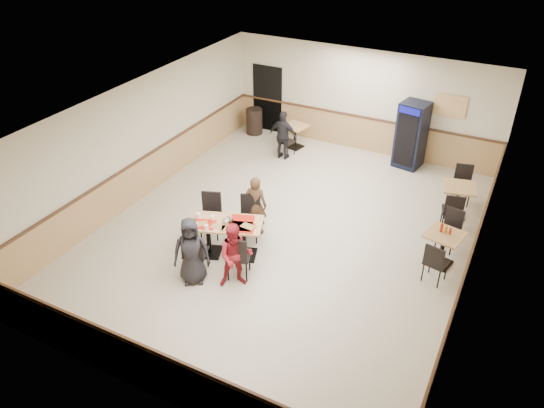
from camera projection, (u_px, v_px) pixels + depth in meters
The scene contains 20 objects.
ground at pixel (287, 233), 12.19m from camera, with size 10.00×10.00×0.00m, color beige.
room_shell at pixel (396, 180), 13.12m from camera, with size 10.00×10.00×10.00m.
main_table at pixel (226, 233), 11.22m from camera, with size 1.72×1.26×0.83m.
main_chairs at pixel (224, 234), 11.24m from camera, with size 1.91×2.17×1.05m.
diner_woman_left at pixel (191, 251), 10.38m from camera, with size 0.72×0.47×1.47m, color black.
diner_woman_right at pixel (236, 256), 10.30m from camera, with size 0.68×0.53×1.41m, color maroon.
diner_man_opposite at pixel (256, 205), 11.87m from camera, with size 0.52×0.34×1.43m, color #503522.
lone_diner at pixel (283, 135), 15.06m from camera, with size 0.84×0.35×1.43m, color black.
tabletop_clutter at pixel (226, 224), 10.98m from camera, with size 1.38×1.03×0.12m.
side_table_near at pixel (443, 244), 10.96m from camera, with size 0.84×0.84×0.76m.
side_table_near_chair_south at pixel (436, 261), 10.52m from camera, with size 0.44×0.44×0.96m, color black, non-canonical shape.
side_table_near_chair_north at pixel (449, 230), 11.44m from camera, with size 0.44×0.44×0.96m, color black, non-canonical shape.
side_table_far at pixel (458, 196), 12.57m from camera, with size 0.89×0.89×0.79m.
side_table_far_chair_south at pixel (452, 210), 12.10m from camera, with size 0.47×0.47×1.00m, color black, non-canonical shape.
side_table_far_chair_north at pixel (462, 185), 13.06m from camera, with size 0.47×0.47×1.00m, color black, non-canonical shape.
condiment_caddy at pixel (445, 229), 10.83m from camera, with size 0.23×0.06×0.20m.
back_table at pixel (295, 133), 15.80m from camera, with size 0.79×0.79×0.71m.
back_table_chair_lone at pixel (287, 141), 15.38m from camera, with size 0.42×0.42×0.90m, color black, non-canonical shape.
pepsi_cooler at pixel (411, 135), 14.56m from camera, with size 0.81×0.82×1.86m.
trash_bin at pixel (254, 121), 16.72m from camera, with size 0.51×0.51×0.81m, color black.
Camera 1 is at (4.27, -9.06, 6.99)m, focal length 35.00 mm.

